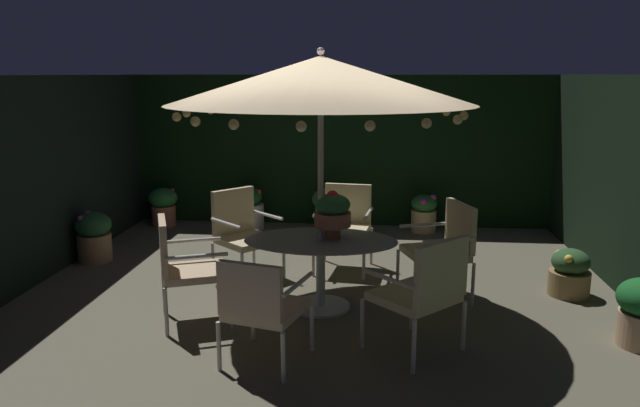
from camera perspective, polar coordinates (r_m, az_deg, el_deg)
ground_plane at (r=6.28m, az=-0.20°, el=-9.30°), size 6.89×7.12×0.02m
hedge_backdrop_rear at (r=9.32m, az=1.95°, el=5.07°), size 6.89×0.30×2.28m
hedge_backdrop_left at (r=7.10m, az=-27.74°, el=1.43°), size 0.30×7.12×2.28m
patio_dining_table at (r=5.94m, az=0.06°, el=-4.86°), size 1.51×1.02×0.71m
patio_umbrella at (r=5.68m, az=0.06°, el=11.55°), size 2.88×2.88×2.53m
centerpiece_planter at (r=5.85m, az=1.19°, el=-0.77°), size 0.36×0.36×0.48m
patio_chair_north at (r=4.81m, az=-5.63°, el=-9.41°), size 0.72×0.74×0.91m
patio_chair_northeast at (r=5.03m, az=9.83°, el=-7.87°), size 0.89×0.89×1.01m
patio_chair_east at (r=6.36m, az=11.71°, el=-3.70°), size 0.77×0.81×1.00m
patio_chair_southeast at (r=7.18m, az=2.39°, el=-1.62°), size 0.69×0.71×0.99m
patio_chair_south at (r=6.93m, az=-7.40°, el=-2.39°), size 0.85×0.85×1.00m
patio_chair_southwest at (r=5.72m, az=-12.81°, el=-5.50°), size 0.77×0.75×1.01m
potted_plant_front_corner at (r=9.01m, az=9.81°, el=-0.84°), size 0.37×0.39×0.56m
potted_plant_left_far at (r=7.98m, az=-20.62°, el=-2.84°), size 0.44×0.44×0.62m
potted_plant_right_far at (r=9.53m, az=-14.61°, el=-0.14°), size 0.44×0.44×0.59m
potted_plant_back_left at (r=9.14m, az=-6.83°, el=-0.43°), size 0.47×0.47×0.64m
potted_plant_left_near at (r=6.89m, az=22.55°, el=-6.07°), size 0.42×0.42×0.50m
potted_plant_back_center at (r=8.92m, az=0.78°, el=-0.34°), size 0.48×0.48×0.64m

